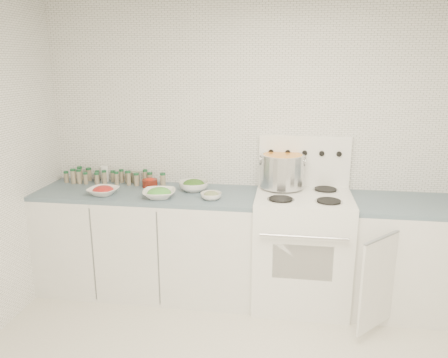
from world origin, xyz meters
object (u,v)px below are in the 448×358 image
(stock_pot, at_px, (282,169))
(bowl_tomato, at_px, (103,191))
(bowl_snowpea, at_px, (159,193))
(stove, at_px, (301,245))

(stock_pot, distance_m, bowl_tomato, 1.49)
(bowl_tomato, xyz_separation_m, bowl_snowpea, (0.48, -0.01, 0.00))
(bowl_tomato, relative_size, bowl_snowpea, 0.91)
(stove, height_order, stock_pot, stove)
(stock_pot, bearing_deg, bowl_snowpea, -162.28)
(stove, height_order, bowl_tomato, stove)
(stock_pot, distance_m, bowl_snowpea, 1.03)
(stove, xyz_separation_m, bowl_snowpea, (-1.15, -0.15, 0.44))
(stove, relative_size, stock_pot, 3.57)
(stove, distance_m, stock_pot, 0.64)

